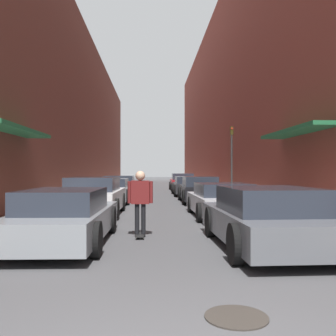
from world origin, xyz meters
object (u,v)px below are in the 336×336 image
at_px(skateboarder, 140,197).
at_px(manhole_cover, 236,317).
at_px(parked_car_right_4, 182,182).
at_px(parked_car_right_1, 222,200).
at_px(traffic_light, 232,154).
at_px(parked_car_right_3, 189,186).
at_px(parked_car_left_1, 94,197).
at_px(parked_car_left_0, 65,217).
at_px(parked_car_left_2, 111,191).
at_px(parked_car_left_3, 120,186).
at_px(parked_car_right_0, 266,218).
at_px(parked_car_right_2, 199,190).

height_order(skateboarder, manhole_cover, skateboarder).
bearing_deg(manhole_cover, parked_car_right_4, 86.56).
bearing_deg(parked_car_right_1, parked_car_right_4, 89.89).
height_order(parked_car_right_4, traffic_light, traffic_light).
xyz_separation_m(parked_car_right_3, skateboarder, (-2.67, -14.88, 0.38)).
height_order(parked_car_left_1, skateboarder, skateboarder).
bearing_deg(parked_car_left_0, parked_car_left_2, 90.61).
distance_m(parked_car_left_1, manhole_cover, 9.86).
relative_size(parked_car_left_3, parked_car_right_0, 0.93).
bearing_deg(parked_car_left_2, parked_car_right_0, -68.23).
bearing_deg(parked_car_right_0, skateboarder, 151.79).
height_order(skateboarder, traffic_light, traffic_light).
height_order(parked_car_right_1, parked_car_right_4, parked_car_right_4).
bearing_deg(parked_car_left_1, parked_car_right_4, 74.40).
distance_m(parked_car_left_3, parked_car_right_3, 4.41).
xyz_separation_m(parked_car_right_0, parked_car_right_3, (0.04, 16.29, -0.02)).
relative_size(parked_car_right_0, parked_car_right_1, 1.00).
distance_m(skateboarder, traffic_light, 12.84).
xyz_separation_m(parked_car_left_0, parked_car_left_1, (-0.17, 5.21, 0.07)).
xyz_separation_m(parked_car_right_2, skateboarder, (-2.66, -9.54, 0.34)).
bearing_deg(parked_car_left_1, traffic_light, 48.41).
bearing_deg(parked_car_right_2, parked_car_right_1, -89.66).
bearing_deg(parked_car_right_2, parked_car_left_2, -179.13).
bearing_deg(parked_car_right_4, traffic_light, -76.68).
xyz_separation_m(skateboarder, traffic_light, (4.79, 11.81, 1.54)).
bearing_deg(skateboarder, parked_car_right_4, 82.44).
distance_m(parked_car_left_3, manhole_cover, 19.36).
relative_size(parked_car_left_0, parked_car_right_2, 1.03).
distance_m(parked_car_left_2, skateboarder, 9.63).
bearing_deg(parked_car_right_1, traffic_light, 75.43).
bearing_deg(parked_car_left_2, parked_car_right_4, 68.12).
xyz_separation_m(parked_car_left_0, parked_car_left_3, (-0.07, 14.96, 0.03)).
bearing_deg(parked_car_right_1, parked_car_right_3, 90.10).
height_order(parked_car_right_0, parked_car_right_4, parked_car_right_4).
relative_size(parked_car_left_1, parked_car_right_2, 1.01).
bearing_deg(parked_car_right_0, parked_car_left_2, 111.77).
xyz_separation_m(parked_car_right_3, traffic_light, (2.12, -3.06, 1.92)).
relative_size(parked_car_right_2, skateboarder, 2.73).
bearing_deg(traffic_light, manhole_cover, -102.10).
bearing_deg(parked_car_right_4, manhole_cover, -93.44).
xyz_separation_m(parked_car_right_1, parked_car_right_4, (0.03, 16.77, 0.08)).
distance_m(parked_car_left_0, parked_car_left_2, 10.26).
distance_m(parked_car_left_3, traffic_light, 7.14).
bearing_deg(parked_car_right_2, traffic_light, 46.89).
distance_m(parked_car_right_1, skateboarder, 4.64).
height_order(parked_car_left_0, parked_car_left_2, parked_car_left_0).
relative_size(skateboarder, traffic_light, 0.41).
distance_m(parked_car_right_4, skateboarder, 20.71).
bearing_deg(parked_car_left_1, parked_car_left_3, 89.44).
height_order(parked_car_right_0, skateboarder, skateboarder).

